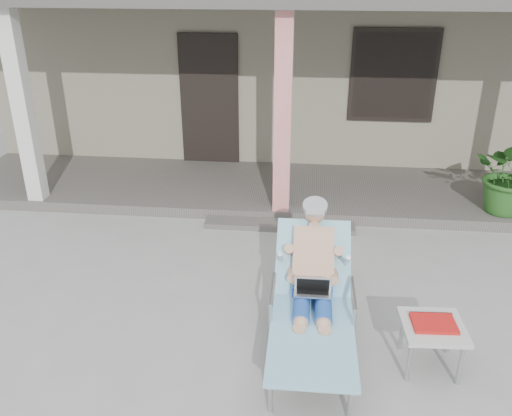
# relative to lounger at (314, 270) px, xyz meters

# --- Properties ---
(ground) EXTENTS (60.00, 60.00, 0.00)m
(ground) POSITION_rel_lounger_xyz_m (-0.44, 0.49, -0.76)
(ground) COLOR #9E9E99
(ground) RESTS_ON ground
(house) EXTENTS (10.40, 5.40, 3.30)m
(house) POSITION_rel_lounger_xyz_m (-0.44, 6.98, 0.90)
(house) COLOR gray
(house) RESTS_ON ground
(porch_deck) EXTENTS (10.00, 2.00, 0.15)m
(porch_deck) POSITION_rel_lounger_xyz_m (-0.44, 3.49, -0.69)
(porch_deck) COLOR #605B56
(porch_deck) RESTS_ON ground
(porch_overhang) EXTENTS (10.00, 2.30, 2.85)m
(porch_overhang) POSITION_rel_lounger_xyz_m (-0.44, 3.43, 2.02)
(porch_overhang) COLOR silver
(porch_overhang) RESTS_ON porch_deck
(porch_step) EXTENTS (2.00, 0.30, 0.07)m
(porch_step) POSITION_rel_lounger_xyz_m (-0.44, 2.34, -0.73)
(porch_step) COLOR #605B56
(porch_step) RESTS_ON ground
(lounger) EXTENTS (0.73, 1.92, 1.24)m
(lounger) POSITION_rel_lounger_xyz_m (0.00, 0.00, 0.00)
(lounger) COLOR #B7B7BC
(lounger) RESTS_ON ground
(side_table) EXTENTS (0.55, 0.55, 0.47)m
(side_table) POSITION_rel_lounger_xyz_m (1.04, -0.25, -0.37)
(side_table) COLOR beige
(side_table) RESTS_ON ground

